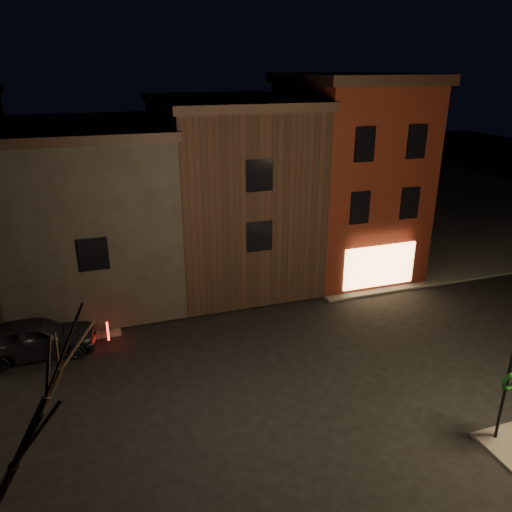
{
  "coord_description": "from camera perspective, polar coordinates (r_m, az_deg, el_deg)",
  "views": [
    {
      "loc": [
        -5.53,
        -14.91,
        11.02
      ],
      "look_at": [
        0.98,
        4.41,
        3.2
      ],
      "focal_mm": 35.0,
      "sensor_mm": 36.0,
      "label": 1
    }
  ],
  "objects": [
    {
      "name": "sidewalk_far_right",
      "position": [
        44.62,
        17.09,
        5.83
      ],
      "size": [
        30.0,
        30.0,
        0.12
      ],
      "primitive_type": "cube",
      "color": "#2D2B28",
      "rests_on": "ground"
    },
    {
      "name": "corner_building",
      "position": [
        28.45,
        10.33,
        9.26
      ],
      "size": [
        6.5,
        8.5,
        10.5
      ],
      "color": "#4F170E",
      "rests_on": "ground"
    },
    {
      "name": "row_building_b",
      "position": [
        26.27,
        -18.55,
        5.14
      ],
      "size": [
        7.8,
        10.3,
        8.4
      ],
      "color": "black",
      "rests_on": "ground"
    },
    {
      "name": "row_building_a",
      "position": [
        27.08,
        -3.11,
        7.75
      ],
      "size": [
        7.3,
        10.3,
        9.4
      ],
      "color": "black",
      "rests_on": "ground"
    },
    {
      "name": "ground",
      "position": [
        19.35,
        1.46,
        -13.75
      ],
      "size": [
        120.0,
        120.0,
        0.0
      ],
      "primitive_type": "plane",
      "color": "black",
      "rests_on": "ground"
    },
    {
      "name": "parked_car_a",
      "position": [
        22.12,
        -23.9,
        -8.53
      ],
      "size": [
        4.7,
        1.94,
        1.59
      ],
      "primitive_type": "imported",
      "rotation": [
        0.0,
        0.0,
        1.58
      ],
      "color": "black",
      "rests_on": "ground"
    }
  ]
}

